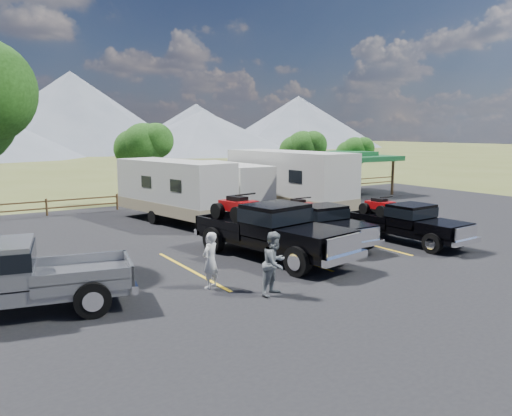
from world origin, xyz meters
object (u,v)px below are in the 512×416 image
trailer_left (174,190)px  trailer_center (226,188)px  rig_right (406,222)px  person_b (275,263)px  rig_left (270,229)px  rig_center (319,223)px  pickup_silver (7,277)px  pavilion (345,157)px  person_a (210,260)px  trailer_right (288,182)px

trailer_left → trailer_center: trailer_left is taller
rig_right → person_b: person_b is taller
trailer_left → rig_left: bearing=-101.4°
rig_center → person_b: (-5.40, -4.46, 0.04)m
rig_left → pickup_silver: rig_left is taller
person_b → pavilion: bearing=19.6°
trailer_left → rig_center: bearing=-80.1°
rig_left → pickup_silver: 9.10m
trailer_center → person_b: 13.91m
rig_left → person_a: rig_left is taller
trailer_center → trailer_right: trailer_right is taller
person_b → rig_left: bearing=34.4°
rig_center → trailer_right: size_ratio=0.54×
pavilion → trailer_right: size_ratio=0.60×
rig_center → trailer_right: 7.33m
pavilion → pickup_silver: size_ratio=0.92×
rig_center → pickup_silver: bearing=-169.6°
trailer_center → person_a: trailer_center is taller
pavilion → trailer_center: bearing=-162.7°
pickup_silver → person_b: size_ratio=3.60×
rig_center → trailer_left: size_ratio=0.60×
trailer_left → person_b: bearing=-111.9°
rig_center → trailer_left: trailer_left is taller
pavilion → rig_center: size_ratio=1.12×
rig_right → trailer_left: size_ratio=0.61×
trailer_left → trailer_center: (3.27, 0.30, -0.15)m
rig_left → trailer_right: bearing=39.4°
trailer_left → trailer_right: (6.30, -1.45, 0.20)m
rig_left → trailer_left: (0.00, 8.83, 0.57)m
pavilion → rig_left: (-15.74, -13.02, -1.64)m
trailer_right → person_b: bearing=-132.3°
rig_center → person_a: size_ratio=3.22×
rig_right → pickup_silver: pickup_silver is taller
trailer_center → pavilion: bearing=17.7°
pickup_silver → rig_right: bearing=102.8°
pavilion → trailer_center: size_ratio=0.74×
trailer_right → rig_center: bearing=-120.3°
pavilion → person_a: bearing=-142.1°
rig_right → trailer_left: 11.72m
trailer_right → pickup_silver: trailer_right is taller
rig_center → trailer_center: (0.17, 8.27, 0.64)m
rig_center → person_b: bearing=-139.7°
trailer_left → person_a: bearing=-119.6°
pavilion → rig_left: size_ratio=0.86×
trailer_right → person_b: 13.98m
pavilion → trailer_center: (-12.47, -3.89, -1.22)m
pavilion → rig_center: bearing=-136.1°
person_a → rig_center: bearing=177.7°
rig_left → rig_right: (6.38, -0.96, -0.22)m
pickup_silver → person_b: pickup_silver is taller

